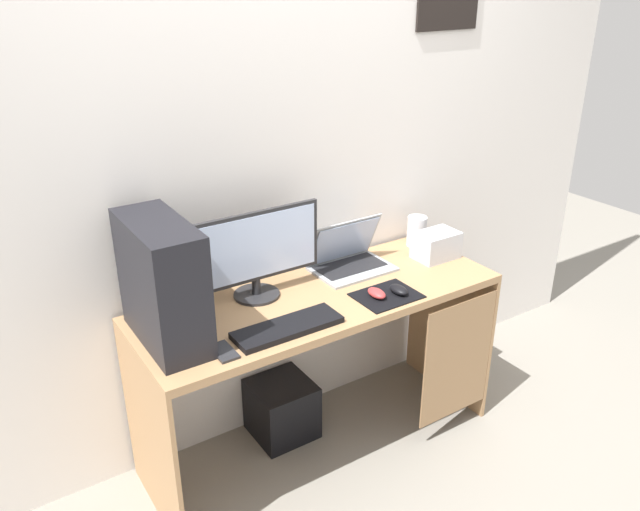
% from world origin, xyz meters
% --- Properties ---
extents(ground_plane, '(8.00, 8.00, 0.00)m').
position_xyz_m(ground_plane, '(0.00, 0.00, 0.00)').
color(ground_plane, gray).
extents(wall_back, '(4.00, 0.05, 2.60)m').
position_xyz_m(wall_back, '(0.00, 0.32, 1.30)').
color(wall_back, silver).
rests_on(wall_back, ground_plane).
extents(desk, '(1.55, 0.56, 0.77)m').
position_xyz_m(desk, '(0.02, -0.01, 0.62)').
color(desk, '#A37A51').
rests_on(desk, ground_plane).
extents(pc_tower, '(0.19, 0.44, 0.46)m').
position_xyz_m(pc_tower, '(-0.65, 0.02, 1.00)').
color(pc_tower, black).
rests_on(pc_tower, desk).
extents(monitor, '(0.57, 0.19, 0.37)m').
position_xyz_m(monitor, '(-0.22, 0.13, 0.96)').
color(monitor, '#232326').
rests_on(monitor, desk).
extents(laptop, '(0.35, 0.24, 0.23)m').
position_xyz_m(laptop, '(0.25, 0.15, 0.82)').
color(laptop, '#9EA3A8').
rests_on(laptop, desk).
extents(speaker, '(0.09, 0.09, 0.15)m').
position_xyz_m(speaker, '(0.68, 0.18, 0.84)').
color(speaker, silver).
rests_on(speaker, desk).
extents(projector, '(0.20, 0.14, 0.13)m').
position_xyz_m(projector, '(0.66, 0.02, 0.83)').
color(projector, '#B7BCC6').
rests_on(projector, desk).
extents(keyboard, '(0.42, 0.14, 0.02)m').
position_xyz_m(keyboard, '(-0.25, -0.17, 0.78)').
color(keyboard, black).
rests_on(keyboard, desk).
extents(mousepad, '(0.26, 0.20, 0.00)m').
position_xyz_m(mousepad, '(0.23, -0.16, 0.77)').
color(mousepad, black).
rests_on(mousepad, desk).
extents(mouse_left, '(0.06, 0.10, 0.03)m').
position_xyz_m(mouse_left, '(0.18, -0.15, 0.79)').
color(mouse_left, '#B23333').
rests_on(mouse_left, mousepad).
extents(mouse_right, '(0.06, 0.10, 0.03)m').
position_xyz_m(mouse_right, '(0.28, -0.17, 0.79)').
color(mouse_right, black).
rests_on(mouse_right, mousepad).
extents(cell_phone, '(0.07, 0.13, 0.01)m').
position_xyz_m(cell_phone, '(-0.52, -0.18, 0.77)').
color(cell_phone, '#232326').
rests_on(cell_phone, desk).
extents(subwoofer, '(0.27, 0.27, 0.27)m').
position_xyz_m(subwoofer, '(-0.11, 0.16, 0.14)').
color(subwoofer, black).
rests_on(subwoofer, ground_plane).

